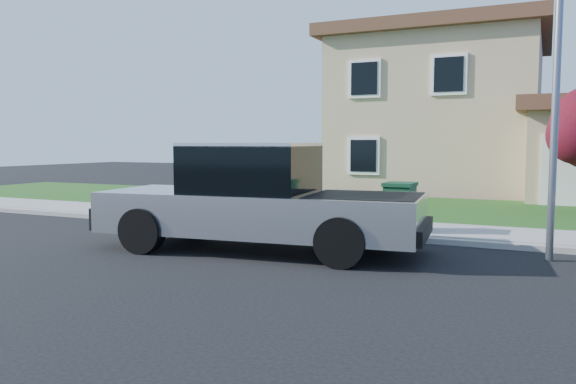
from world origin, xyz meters
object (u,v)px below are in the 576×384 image
at_px(woman, 267,196).
at_px(trash_bin, 400,206).
at_px(pickup_truck, 258,201).
at_px(street_lamp, 556,86).

relative_size(woman, trash_bin, 1.82).
relative_size(pickup_truck, trash_bin, 6.14).
distance_m(trash_bin, street_lamp, 4.14).
height_order(woman, street_lamp, street_lamp).
bearing_deg(pickup_truck, woman, 104.31).
relative_size(pickup_truck, woman, 3.37).
height_order(pickup_truck, street_lamp, street_lamp).
bearing_deg(street_lamp, trash_bin, 157.41).
bearing_deg(pickup_truck, trash_bin, 45.78).
xyz_separation_m(pickup_truck, trash_bin, (2.13, 2.70, -0.29)).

